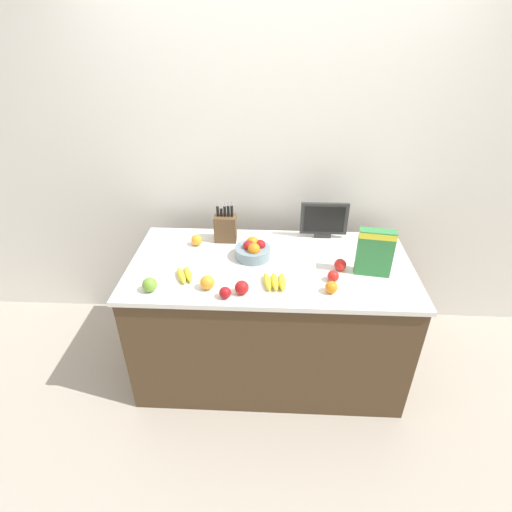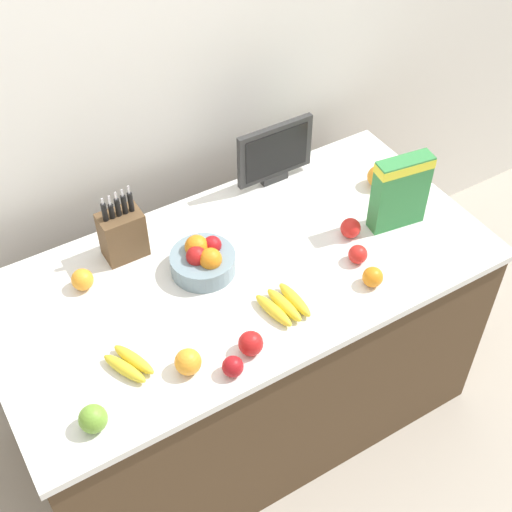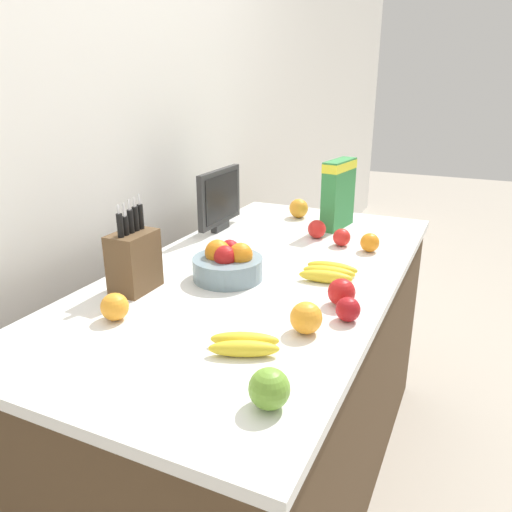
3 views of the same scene
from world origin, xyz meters
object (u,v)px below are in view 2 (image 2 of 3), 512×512
object	(u,v)px
apple_front	(251,343)
banana_bunch_left	(284,305)
orange_mid_left	(82,280)
apple_rear	(93,419)
orange_back_center	(378,177)
small_monitor	(275,153)
banana_bunch_right	(129,364)
apple_near_bananas	(358,254)
cereal_box	(401,189)
apple_middle	(351,228)
knife_block	(123,234)
orange_front_center	(188,362)
apple_leftmost	(233,366)
fruit_bowl	(203,259)
orange_mid_right	(373,277)

from	to	relation	value
apple_front	banana_bunch_left	bearing A→B (deg)	26.78
orange_mid_left	apple_rear	bearing A→B (deg)	-108.24
orange_back_center	small_monitor	bearing A→B (deg)	144.97
apple_front	orange_mid_left	bearing A→B (deg)	123.30
banana_bunch_right	apple_near_bananas	bearing A→B (deg)	0.59
banana_bunch_right	orange_mid_left	bearing A→B (deg)	89.35
cereal_box	apple_front	xyz separation A→B (m)	(-0.75, -0.23, -0.12)
apple_middle	orange_mid_left	xyz separation A→B (m)	(-0.91, 0.26, 0.00)
knife_block	small_monitor	xyz separation A→B (m)	(0.66, 0.07, 0.04)
orange_mid_left	apple_front	bearing A→B (deg)	-56.70
orange_front_center	orange_mid_left	size ratio (longest dim) A/B	1.11
apple_near_bananas	orange_back_center	size ratio (longest dim) A/B	0.77
banana_bunch_right	orange_back_center	bearing A→B (deg)	14.33
apple_rear	apple_middle	distance (m)	1.11
cereal_box	banana_bunch_left	bearing A→B (deg)	-157.94
apple_near_bananas	apple_leftmost	distance (m)	0.63
orange_back_center	fruit_bowl	bearing A→B (deg)	-176.21
cereal_box	apple_near_bananas	size ratio (longest dim) A/B	4.31
apple_leftmost	orange_mid_left	distance (m)	0.62
knife_block	orange_mid_right	distance (m)	0.86
knife_block	banana_bunch_right	bearing A→B (deg)	-112.46
orange_mid_right	cereal_box	bearing A→B (deg)	37.60
banana_bunch_right	apple_rear	distance (m)	0.22
cereal_box	apple_middle	world-z (taller)	cereal_box
apple_middle	orange_mid_left	bearing A→B (deg)	164.27
small_monitor	knife_block	bearing A→B (deg)	-173.90
orange_front_center	orange_mid_right	world-z (taller)	orange_front_center
apple_near_bananas	orange_mid_left	xyz separation A→B (m)	(-0.86, 0.37, 0.00)
banana_bunch_right	orange_front_center	distance (m)	0.18
banana_bunch_right	small_monitor	bearing A→B (deg)	31.93
fruit_bowl	orange_back_center	world-z (taller)	fruit_bowl
cereal_box	orange_mid_right	bearing A→B (deg)	-134.19
orange_front_center	orange_back_center	distance (m)	1.10
apple_rear	apple_front	xyz separation A→B (m)	(0.51, 0.00, -0.00)
banana_bunch_left	apple_near_bananas	world-z (taller)	apple_near_bananas
small_monitor	apple_near_bananas	world-z (taller)	small_monitor
banana_bunch_left	orange_mid_right	world-z (taller)	orange_mid_right
banana_bunch_right	apple_front	distance (m)	0.37
small_monitor	orange_back_center	size ratio (longest dim) A/B	3.66
small_monitor	apple_leftmost	size ratio (longest dim) A/B	4.81
small_monitor	orange_mid_left	xyz separation A→B (m)	(-0.84, -0.15, -0.10)
apple_front	orange_mid_right	xyz separation A→B (m)	(0.49, 0.03, -0.00)
cereal_box	orange_back_center	distance (m)	0.25
knife_block	orange_front_center	distance (m)	0.56
fruit_bowl	banana_bunch_right	distance (m)	0.46
apple_rear	orange_front_center	world-z (taller)	same
orange_back_center	knife_block	bearing A→B (deg)	170.87
cereal_box	orange_mid_left	xyz separation A→B (m)	(-1.09, 0.29, -0.12)
cereal_box	apple_leftmost	xyz separation A→B (m)	(-0.84, -0.27, -0.12)
fruit_bowl	orange_back_center	distance (m)	0.79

